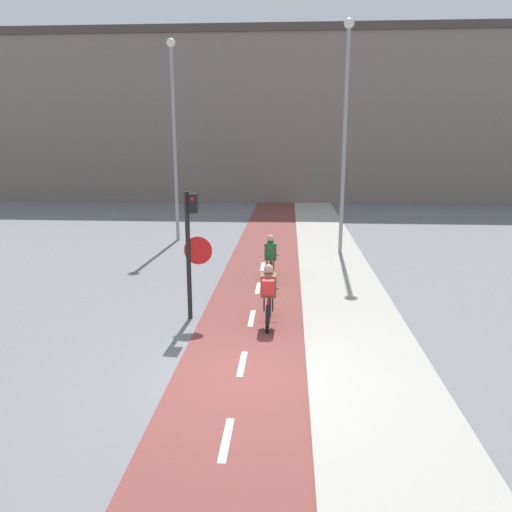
{
  "coord_description": "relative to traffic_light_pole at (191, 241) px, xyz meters",
  "views": [
    {
      "loc": [
        0.85,
        -8.38,
        4.29
      ],
      "look_at": [
        0.0,
        4.58,
        1.2
      ],
      "focal_mm": 35.0,
      "sensor_mm": 36.0,
      "label": 1
    }
  ],
  "objects": [
    {
      "name": "street_lamp_far",
      "position": [
        -2.47,
        9.46,
        2.93
      ],
      "size": [
        0.36,
        0.36,
        8.11
      ],
      "color": "gray",
      "rests_on": "ground_plane"
    },
    {
      "name": "street_lamp_sidewalk",
      "position": [
        4.24,
        7.3,
        3.02
      ],
      "size": [
        0.36,
        0.36,
        8.28
      ],
      "color": "gray",
      "rests_on": "ground_plane"
    },
    {
      "name": "ground_plane",
      "position": [
        1.41,
        -2.95,
        -1.91
      ],
      "size": [
        120.0,
        120.0,
        0.0
      ],
      "primitive_type": "plane",
      "color": "slate"
    },
    {
      "name": "traffic_light_pole",
      "position": [
        0.0,
        0.0,
        0.0
      ],
      "size": [
        0.67,
        0.25,
        3.09
      ],
      "color": "black",
      "rests_on": "ground_plane"
    },
    {
      "name": "bike_lane",
      "position": [
        1.41,
        -2.95,
        -1.9
      ],
      "size": [
        2.47,
        60.0,
        0.02
      ],
      "color": "brown",
      "rests_on": "ground_plane"
    },
    {
      "name": "cyclist_far",
      "position": [
        1.74,
        3.44,
        -1.26
      ],
      "size": [
        0.46,
        1.6,
        1.43
      ],
      "color": "black",
      "rests_on": "ground_plane"
    },
    {
      "name": "cyclist_near",
      "position": [
        1.83,
        -0.28,
        -1.21
      ],
      "size": [
        0.46,
        1.65,
        1.46
      ],
      "color": "black",
      "rests_on": "ground_plane"
    },
    {
      "name": "sidewalk_strip",
      "position": [
        3.85,
        -2.95,
        -1.89
      ],
      "size": [
        2.4,
        60.0,
        0.05
      ],
      "color": "#A8A399",
      "rests_on": "ground_plane"
    },
    {
      "name": "building_row_background",
      "position": [
        1.41,
        24.59,
        3.72
      ],
      "size": [
        60.0,
        5.2,
        11.25
      ],
      "color": "slate",
      "rests_on": "ground_plane"
    }
  ]
}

